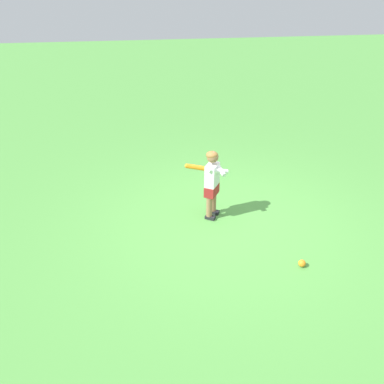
% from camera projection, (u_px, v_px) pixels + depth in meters
% --- Properties ---
extents(ground_plane, '(40.00, 40.00, 0.00)m').
position_uv_depth(ground_plane, '(231.00, 223.00, 5.85)').
color(ground_plane, '#519942').
extents(child_batter, '(0.34, 0.63, 1.08)m').
position_uv_depth(child_batter, '(212.00, 179.00, 5.72)').
color(child_batter, '#232328').
rests_on(child_batter, ground).
extents(play_ball_far_left, '(0.10, 0.10, 0.10)m').
position_uv_depth(play_ball_far_left, '(302.00, 263.00, 4.96)').
color(play_ball_far_left, orange).
rests_on(play_ball_far_left, ground).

